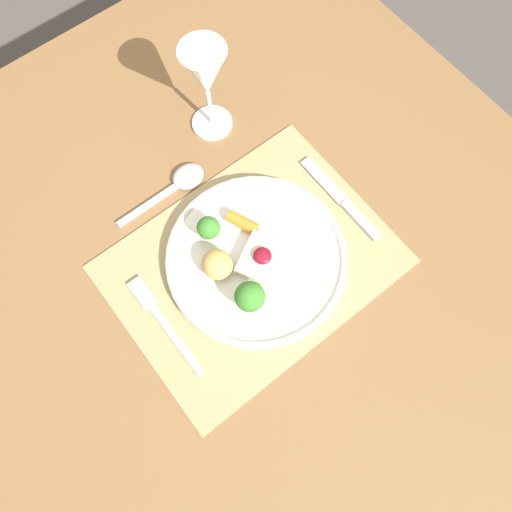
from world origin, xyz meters
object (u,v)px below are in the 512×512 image
dinner_plate (254,259)px  fork (161,319)px  wine_glass_near (206,76)px  knife (345,203)px  spoon (182,181)px

dinner_plate → fork: dinner_plate is taller
dinner_plate → fork: bearing=175.5°
fork → wine_glass_near: size_ratio=1.02×
fork → knife: knife is taller
dinner_plate → knife: (0.19, -0.01, -0.01)m
spoon → knife: bearing=-43.6°
knife → spoon: size_ratio=1.08×
spoon → wine_glass_near: bearing=33.2°
dinner_plate → knife: bearing=-4.3°
wine_glass_near → spoon: bearing=-149.9°
spoon → wine_glass_near: size_ratio=0.94×
fork → dinner_plate: bearing=-7.1°
knife → spoon: spoon is taller
spoon → wine_glass_near: (0.11, 0.07, 0.12)m
fork → knife: bearing=-7.0°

